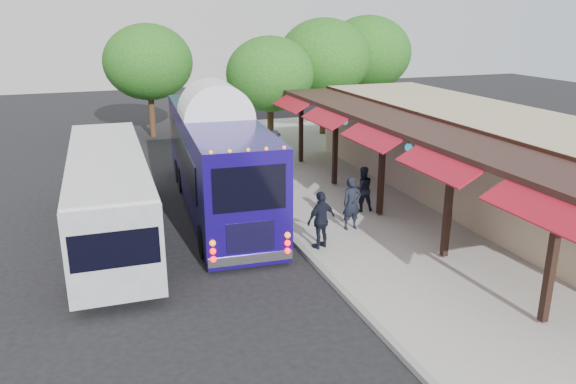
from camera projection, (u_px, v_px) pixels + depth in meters
name	position (u px, v px, depth m)	size (l,w,h in m)	color
ground	(329.00, 282.00, 15.77)	(90.00, 90.00, 0.00)	black
sidewalk	(408.00, 213.00, 20.95)	(10.00, 40.00, 0.15)	#9E9B93
curb	(283.00, 230.00, 19.35)	(0.20, 40.00, 0.16)	gray
station_shelter	(488.00, 160.00, 21.51)	(8.15, 20.00, 3.60)	tan
coach_bus	(217.00, 155.00, 21.21)	(3.40, 12.18, 3.86)	#150862
city_bus	(109.00, 192.00, 18.39)	(2.63, 10.89, 2.91)	gray
ped_a	(352.00, 204.00, 18.98)	(0.66, 0.43, 1.81)	black
ped_b	(362.00, 189.00, 20.77)	(0.83, 0.64, 1.70)	black
ped_c	(321.00, 220.00, 17.43)	(1.08, 0.45, 1.85)	black
ped_d	(275.00, 147.00, 27.32)	(1.07, 0.62, 1.66)	black
sign_board	(448.00, 220.00, 17.80)	(0.23, 0.52, 1.17)	black
tree_left	(270.00, 74.00, 30.29)	(4.76, 4.76, 6.10)	#382314
tree_mid	(324.00, 58.00, 33.12)	(5.47, 5.47, 7.00)	#382314
tree_right	(367.00, 53.00, 36.07)	(5.57, 5.57, 7.13)	#382314
tree_far	(148.00, 62.00, 33.03)	(5.22, 5.22, 6.69)	#382314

